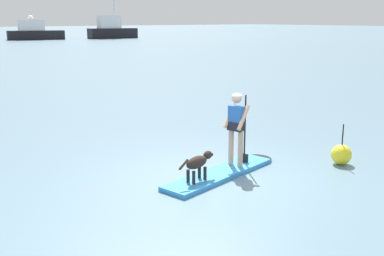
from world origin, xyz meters
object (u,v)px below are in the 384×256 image
(paddleboard, at_px, (226,171))
(dog, at_px, (198,163))
(person_paddler, at_px, (237,124))
(moored_boat_outer, at_px, (112,30))
(marker_buoy, at_px, (341,155))
(moored_boat_port, at_px, (35,32))

(paddleboard, distance_m, dog, 1.05)
(person_paddler, xyz_separation_m, moored_boat_outer, (32.02, 66.40, 0.42))
(dog, bearing_deg, paddleboard, 11.45)
(moored_boat_outer, bearing_deg, marker_buoy, -113.76)
(paddleboard, height_order, moored_boat_outer, moored_boat_outer)
(person_paddler, height_order, moored_boat_port, moored_boat_port)
(paddleboard, xyz_separation_m, moored_boat_outer, (32.39, 66.48, 1.44))
(paddleboard, distance_m, moored_boat_port, 72.56)
(paddleboard, distance_m, moored_boat_outer, 73.96)
(paddleboard, bearing_deg, person_paddler, 11.45)
(moored_boat_port, bearing_deg, moored_boat_outer, -14.76)
(person_paddler, bearing_deg, dog, -168.55)
(moored_boat_outer, distance_m, marker_buoy, 73.91)
(dog, distance_m, moored_boat_port, 73.00)
(moored_boat_port, distance_m, moored_boat_outer, 12.82)
(paddleboard, relative_size, moored_boat_outer, 0.29)
(dog, relative_size, moored_boat_outer, 0.09)
(person_paddler, xyz_separation_m, dog, (-1.31, -0.26, -0.59))
(dog, height_order, moored_boat_outer, moored_boat_outer)
(moored_boat_outer, bearing_deg, dog, -116.56)
(moored_boat_port, bearing_deg, dog, -106.66)
(marker_buoy, bearing_deg, paddleboard, 156.00)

